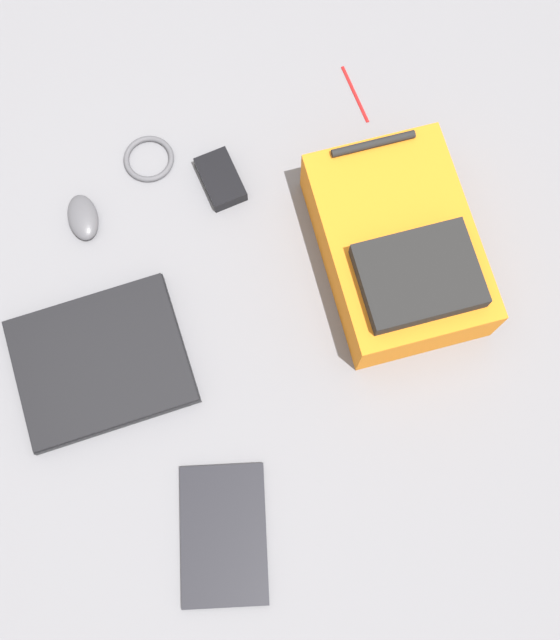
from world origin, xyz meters
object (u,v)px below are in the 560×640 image
laptop (101,361)px  cable_coil (149,159)px  book_red (224,535)px  pen_black (355,94)px  computer_mouse (83,217)px  power_brick (221,179)px  backpack (399,248)px

laptop → cable_coil: (0.22, 0.40, -0.01)m
laptop → book_red: size_ratio=1.16×
book_red → pen_black: size_ratio=1.99×
cable_coil → computer_mouse: bearing=-152.6°
power_brick → computer_mouse: bearing=177.0°
backpack → power_brick: 0.41m
backpack → cable_coil: 0.58m
backpack → power_brick: size_ratio=3.66×
computer_mouse → pen_black: size_ratio=0.71×
laptop → power_brick: 0.46m
laptop → computer_mouse: size_ratio=3.27×
book_red → computer_mouse: size_ratio=2.82×
backpack → power_brick: bearing=133.8°
computer_mouse → pen_black: computer_mouse is taller
power_brick → pen_black: power_brick is taller
book_red → computer_mouse: computer_mouse is taller
backpack → book_red: (-0.51, -0.40, -0.07)m
book_red → power_brick: 0.73m
laptop → pen_black: bearing=29.3°
cable_coil → book_red: bearing=-97.3°
cable_coil → pen_black: (0.48, -0.00, -0.00)m
laptop → computer_mouse: computer_mouse is taller
backpack → pen_black: backpack is taller
backpack → pen_black: (0.07, 0.39, -0.07)m
book_red → power_brick: size_ratio=2.42×
book_red → power_brick: power_brick is taller
book_red → computer_mouse: (-0.07, 0.71, 0.01)m
backpack → cable_coil: backpack is taller
laptop → cable_coil: bearing=60.7°
backpack → pen_black: size_ratio=3.01×
backpack → book_red: bearing=-142.0°
laptop → book_red: laptop is taller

